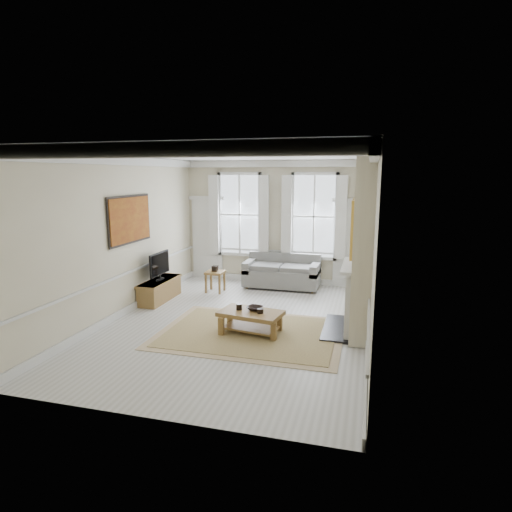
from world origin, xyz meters
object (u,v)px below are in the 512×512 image
(side_table, at_px, (215,275))
(coffee_table, at_px, (251,315))
(tv_stand, at_px, (160,290))
(sofa, at_px, (282,273))

(side_table, height_order, coffee_table, side_table)
(side_table, relative_size, tv_stand, 0.39)
(coffee_table, distance_m, tv_stand, 3.15)
(coffee_table, bearing_deg, tv_stand, 159.82)
(sofa, xyz_separation_m, coffee_table, (0.11, -3.56, -0.01))
(coffee_table, relative_size, tv_stand, 0.89)
(side_table, xyz_separation_m, tv_stand, (-1.04, -1.06, -0.19))
(coffee_table, xyz_separation_m, tv_stand, (-2.73, 1.55, -0.11))
(side_table, bearing_deg, tv_stand, -134.33)
(sofa, height_order, coffee_table, sofa)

